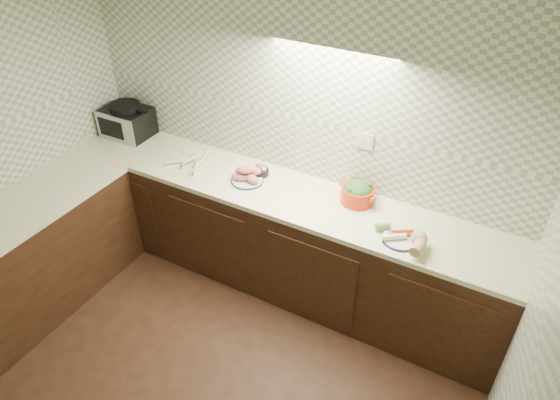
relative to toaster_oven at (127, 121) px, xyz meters
The scene contains 8 objects.
room 2.33m from the toaster_oven, 46.13° to the right, with size 3.60×3.60×2.60m.
counter 1.41m from the toaster_oven, 46.98° to the right, with size 3.60×3.60×0.90m.
toaster_oven is the anchor object (origin of this frame).
parsnip_pile 0.82m from the toaster_oven, 11.07° to the right, with size 0.32×0.35×0.08m.
sweet_potato_plate 1.32m from the toaster_oven, ahead, with size 0.25×0.25×0.15m.
onion_bowl 1.36m from the toaster_oven, ahead, with size 0.13×0.13×0.09m.
dutch_oven 2.15m from the toaster_oven, ahead, with size 0.30×0.30×0.17m.
veg_plate 2.62m from the toaster_oven, ahead, with size 0.39×0.26×0.12m.
Camera 1 is at (1.50, -1.18, 3.03)m, focal length 32.00 mm.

